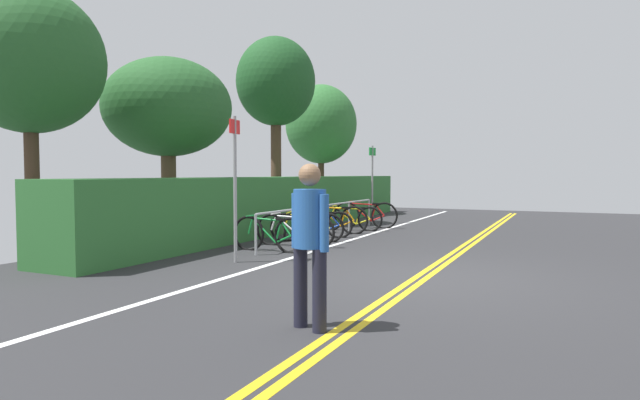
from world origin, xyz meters
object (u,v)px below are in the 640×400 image
at_px(bicycle_4, 335,219).
at_px(sign_post_far, 372,177).
at_px(bicycle_0, 269,234).
at_px(tree_extra, 321,125).
at_px(bicycle_2, 307,227).
at_px(sign_post_near, 235,176).
at_px(tree_near_left, 29,61).
at_px(bicycle_3, 318,224).
at_px(bicycle_6, 365,215).
at_px(tree_far_right, 276,83).
at_px(bicycle_5, 350,218).
at_px(pedestrian, 310,235).
at_px(bike_rack, 325,213).
at_px(bicycle_1, 295,230).
at_px(tree_mid, 168,108).

distance_m(bicycle_4, sign_post_far, 3.23).
xyz_separation_m(bicycle_0, tree_extra, (9.27, 3.20, 3.05)).
height_order(bicycle_2, sign_post_near, sign_post_near).
bearing_deg(tree_near_left, bicycle_3, -35.96).
height_order(bicycle_0, bicycle_6, bicycle_6).
height_order(sign_post_near, tree_extra, tree_extra).
xyz_separation_m(bicycle_3, sign_post_near, (-3.90, -0.26, 1.18)).
distance_m(sign_post_far, tree_extra, 4.50).
distance_m(bicycle_6, tree_far_right, 4.80).
bearing_deg(tree_near_left, tree_extra, -2.40).
height_order(bicycle_5, tree_extra, tree_extra).
bearing_deg(pedestrian, bike_rack, 23.54).
height_order(pedestrian, sign_post_near, sign_post_near).
relative_size(tree_near_left, tree_extra, 1.02).
height_order(bicycle_2, bicycle_4, bicycle_4).
bearing_deg(pedestrian, bicycle_2, 26.80).
distance_m(bike_rack, tree_extra, 7.90).
bearing_deg(bicycle_5, tree_extra, 32.78).
bearing_deg(bike_rack, bicycle_6, -2.15).
xyz_separation_m(bicycle_1, tree_extra, (8.38, 3.30, 3.06)).
bearing_deg(bicycle_0, bicycle_5, 0.29).
bearing_deg(sign_post_near, pedestrian, -135.93).
distance_m(bicycle_4, tree_far_right, 4.92).
bearing_deg(bike_rack, bicycle_3, 118.98).
distance_m(bike_rack, tree_mid, 4.44).
xyz_separation_m(bicycle_6, tree_far_right, (-0.17, 2.82, 3.88)).
bearing_deg(sign_post_near, tree_far_right, 24.06).
relative_size(bicycle_4, tree_mid, 0.41).
bearing_deg(pedestrian, bicycle_4, 21.83).
bearing_deg(tree_near_left, bicycle_6, -26.67).
bearing_deg(bicycle_2, bicycle_3, 7.84).
relative_size(bike_rack, bicycle_6, 3.42).
bearing_deg(bicycle_3, tree_far_right, 46.33).
relative_size(bicycle_4, sign_post_far, 0.72).
relative_size(pedestrian, sign_post_far, 0.68).
xyz_separation_m(bicycle_0, bicycle_1, (0.89, -0.10, -0.01)).
bearing_deg(bicycle_3, bicycle_6, -4.99).
height_order(bike_rack, tree_far_right, tree_far_right).
distance_m(bicycle_6, pedestrian, 10.02).
height_order(bike_rack, sign_post_far, sign_post_far).
bearing_deg(bicycle_3, bicycle_0, -177.11).
distance_m(bicycle_4, sign_post_near, 5.01).
distance_m(bicycle_4, tree_near_left, 7.61).
relative_size(bicycle_6, tree_mid, 0.43).
bearing_deg(sign_post_near, bicycle_3, 3.76).
bearing_deg(tree_mid, bicycle_1, -88.74).
relative_size(bicycle_3, tree_near_left, 0.33).
relative_size(bicycle_6, sign_post_near, 0.73).
bearing_deg(bicycle_3, bike_rack, -61.02).
relative_size(bicycle_3, tree_far_right, 0.29).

